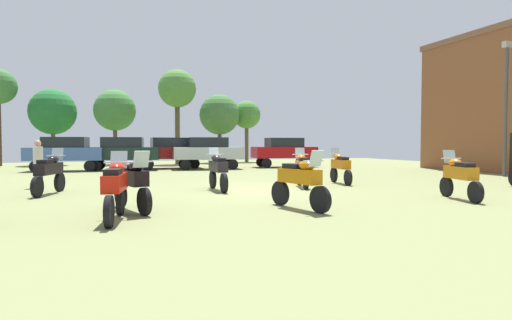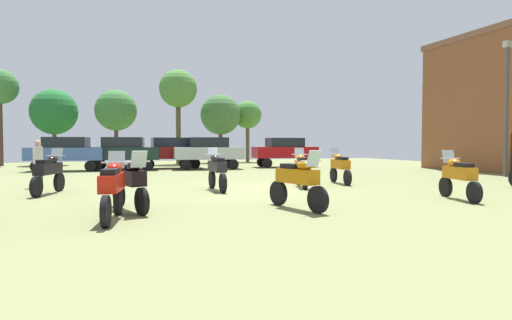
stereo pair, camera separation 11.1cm
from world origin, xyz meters
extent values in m
cube|color=olive|center=(0.00, 0.00, 0.01)|extent=(44.00, 52.00, 0.02)
cylinder|color=black|center=(-6.30, 1.62, 0.34)|extent=(0.31, 0.65, 0.65)
cylinder|color=black|center=(-6.77, 0.09, 0.34)|extent=(0.31, 0.65, 0.65)
cube|color=black|center=(-6.54, 0.86, 0.85)|extent=(0.75, 1.41, 0.36)
ellipsoid|color=black|center=(-6.44, 1.15, 1.13)|extent=(0.45, 0.55, 0.24)
cube|color=black|center=(-6.61, 0.63, 1.09)|extent=(0.45, 0.62, 0.12)
cube|color=silver|center=(-6.34, 1.47, 1.31)|extent=(0.39, 0.25, 0.39)
cylinder|color=#B7B7BC|center=(-6.37, 1.38, 1.25)|extent=(0.60, 0.22, 0.04)
cylinder|color=black|center=(4.31, 1.70, 0.33)|extent=(0.22, 0.62, 0.61)
cylinder|color=black|center=(4.06, 0.16, 0.33)|extent=(0.22, 0.62, 0.61)
cube|color=#C86E0F|center=(4.18, 0.93, 0.81)|extent=(0.57, 1.37, 0.36)
ellipsoid|color=#C86E0F|center=(4.23, 1.23, 1.09)|extent=(0.39, 0.53, 0.24)
cube|color=black|center=(4.15, 0.70, 1.05)|extent=(0.39, 0.60, 0.12)
cube|color=silver|center=(4.29, 1.55, 1.27)|extent=(0.38, 0.21, 0.39)
cylinder|color=#B7B7BC|center=(4.27, 1.45, 1.21)|extent=(0.62, 0.14, 0.04)
cylinder|color=black|center=(-1.13, 0.98, 0.35)|extent=(0.12, 0.66, 0.66)
cylinder|color=black|center=(-1.14, -0.62, 0.35)|extent=(0.12, 0.66, 0.66)
cube|color=black|center=(-1.13, 0.18, 0.86)|extent=(0.36, 1.36, 0.36)
ellipsoid|color=black|center=(-1.13, 0.49, 1.14)|extent=(0.32, 0.48, 0.24)
cube|color=black|center=(-1.13, -0.06, 1.10)|extent=(0.30, 0.56, 0.12)
cube|color=silver|center=(-1.13, 0.83, 1.32)|extent=(0.36, 0.15, 0.39)
cylinder|color=#B7B7BC|center=(-1.13, 0.72, 1.26)|extent=(0.62, 0.04, 0.04)
cylinder|color=black|center=(5.09, -3.80, 0.32)|extent=(0.27, 0.62, 0.61)
cylinder|color=black|center=(4.73, -5.24, 0.32)|extent=(0.27, 0.62, 0.61)
cube|color=#C37113|center=(4.91, -4.52, 0.81)|extent=(0.66, 1.31, 0.36)
ellipsoid|color=#C37113|center=(4.98, -4.25, 1.09)|extent=(0.43, 0.54, 0.24)
cube|color=black|center=(4.86, -4.73, 1.05)|extent=(0.43, 0.62, 0.12)
cube|color=silver|center=(5.06, -3.94, 1.27)|extent=(0.39, 0.24, 0.39)
cylinder|color=#B7B7BC|center=(5.03, -4.03, 1.21)|extent=(0.61, 0.19, 0.04)
cylinder|color=black|center=(-3.98, -4.23, 0.34)|extent=(0.31, 0.65, 0.64)
cylinder|color=black|center=(-4.45, -2.75, 0.34)|extent=(0.31, 0.65, 0.64)
cube|color=black|center=(-4.22, -3.49, 0.84)|extent=(0.74, 1.36, 0.36)
ellipsoid|color=black|center=(-4.13, -3.77, 1.12)|extent=(0.45, 0.55, 0.24)
cube|color=black|center=(-4.29, -3.27, 1.08)|extent=(0.46, 0.62, 0.12)
cube|color=silver|center=(-4.03, -4.09, 1.30)|extent=(0.39, 0.25, 0.39)
cylinder|color=#B7B7BC|center=(-4.06, -3.99, 1.24)|extent=(0.60, 0.22, 0.04)
cylinder|color=black|center=(2.36, 0.99, 0.33)|extent=(0.30, 0.64, 0.63)
cylinder|color=black|center=(1.88, -0.57, 0.33)|extent=(0.30, 0.64, 0.63)
cube|color=#CA6418|center=(2.12, 0.21, 0.83)|extent=(0.75, 1.43, 0.36)
ellipsoid|color=#CA6418|center=(2.21, 0.51, 1.11)|extent=(0.45, 0.55, 0.24)
cube|color=black|center=(2.05, -0.03, 1.07)|extent=(0.45, 0.62, 0.12)
cube|color=silver|center=(2.31, 0.84, 1.29)|extent=(0.39, 0.25, 0.39)
cylinder|color=#B7B7BC|center=(2.28, 0.74, 1.23)|extent=(0.60, 0.22, 0.04)
cylinder|color=black|center=(-0.06, -5.30, 0.34)|extent=(0.27, 0.66, 0.65)
cylinder|color=black|center=(-0.44, -3.78, 0.34)|extent=(0.27, 0.66, 0.65)
cube|color=#BD700A|center=(-0.25, -4.54, 0.85)|extent=(0.67, 1.38, 0.36)
ellipsoid|color=#BD700A|center=(-0.18, -4.83, 1.13)|extent=(0.43, 0.54, 0.24)
cube|color=black|center=(-0.31, -4.31, 1.09)|extent=(0.43, 0.62, 0.12)
cube|color=silver|center=(-0.10, -5.15, 1.31)|extent=(0.39, 0.24, 0.39)
cylinder|color=#B7B7BC|center=(-0.12, -5.05, 1.25)|extent=(0.61, 0.19, 0.04)
cylinder|color=black|center=(-4.49, -3.97, 0.34)|extent=(0.23, 0.65, 0.64)
cylinder|color=black|center=(-4.75, -5.46, 0.34)|extent=(0.23, 0.65, 0.64)
cube|color=red|center=(-4.62, -4.71, 0.84)|extent=(0.57, 1.33, 0.36)
ellipsoid|color=red|center=(-4.57, -4.43, 1.12)|extent=(0.40, 0.53, 0.24)
cube|color=black|center=(-4.66, -4.93, 1.08)|extent=(0.39, 0.60, 0.12)
cube|color=silver|center=(-4.52, -4.11, 1.30)|extent=(0.38, 0.21, 0.39)
cylinder|color=#B7B7BC|center=(-4.53, -4.21, 1.24)|extent=(0.62, 0.14, 0.04)
cylinder|color=black|center=(-0.29, 11.45, 0.34)|extent=(0.66, 0.28, 0.64)
cylinder|color=black|center=(-0.16, 12.88, 0.34)|extent=(0.66, 0.28, 0.64)
cylinder|color=black|center=(2.63, 11.19, 0.34)|extent=(0.66, 0.28, 0.64)
cylinder|color=black|center=(2.75, 12.63, 0.34)|extent=(0.66, 0.28, 0.64)
cube|color=#ABB3BB|center=(1.23, 12.04, 1.03)|extent=(4.44, 2.17, 0.75)
cube|color=black|center=(1.23, 12.04, 1.71)|extent=(2.49, 1.79, 0.61)
cylinder|color=black|center=(-8.60, 12.61, 0.34)|extent=(0.67, 0.32, 0.64)
cylinder|color=black|center=(-8.38, 14.03, 0.34)|extent=(0.67, 0.32, 0.64)
cylinder|color=black|center=(-5.72, 12.15, 0.34)|extent=(0.67, 0.32, 0.64)
cylinder|color=black|center=(-5.49, 13.58, 0.34)|extent=(0.67, 0.32, 0.64)
cube|color=#3B5A9B|center=(-7.05, 13.09, 1.03)|extent=(4.53, 2.45, 0.75)
cube|color=black|center=(-7.05, 13.09, 1.71)|extent=(2.58, 1.93, 0.61)
cylinder|color=black|center=(-2.33, 13.05, 0.34)|extent=(0.64, 0.23, 0.64)
cylinder|color=black|center=(-2.35, 14.49, 0.34)|extent=(0.64, 0.23, 0.64)
cylinder|color=black|center=(0.60, 13.10, 0.34)|extent=(0.64, 0.23, 0.64)
cylinder|color=black|center=(0.57, 14.54, 0.34)|extent=(0.64, 0.23, 0.64)
cube|color=maroon|center=(-0.88, 13.80, 1.03)|extent=(4.33, 1.88, 0.75)
cube|color=black|center=(-0.88, 13.80, 1.71)|extent=(2.39, 1.63, 0.61)
cylinder|color=black|center=(5.21, 12.06, 0.34)|extent=(0.65, 0.27, 0.64)
cylinder|color=black|center=(5.32, 13.50, 0.34)|extent=(0.65, 0.27, 0.64)
cylinder|color=black|center=(8.13, 11.85, 0.34)|extent=(0.65, 0.27, 0.64)
cylinder|color=black|center=(8.23, 13.28, 0.34)|extent=(0.65, 0.27, 0.64)
cube|color=#9E0D11|center=(6.72, 12.67, 1.03)|extent=(4.42, 2.11, 0.75)
cube|color=black|center=(6.72, 12.67, 1.71)|extent=(2.48, 1.75, 0.61)
cylinder|color=black|center=(-5.41, 12.36, 0.34)|extent=(0.67, 0.32, 0.64)
cylinder|color=black|center=(-5.19, 13.78, 0.34)|extent=(0.67, 0.32, 0.64)
cylinder|color=black|center=(-2.53, 11.90, 0.34)|extent=(0.67, 0.32, 0.64)
cylinder|color=black|center=(-2.30, 13.33, 0.34)|extent=(0.67, 0.32, 0.64)
cube|color=black|center=(-3.86, 12.84, 1.03)|extent=(4.53, 2.45, 0.75)
cube|color=black|center=(-3.86, 12.84, 1.71)|extent=(2.58, 1.93, 0.61)
cylinder|color=#212A47|center=(-7.27, 3.37, 0.45)|extent=(0.14, 0.14, 0.85)
cylinder|color=#212A47|center=(-7.10, 3.36, 0.45)|extent=(0.14, 0.14, 0.85)
cylinder|color=beige|center=(-7.18, 3.36, 1.21)|extent=(0.35, 0.35, 0.67)
sphere|color=tan|center=(-7.18, 3.36, 1.66)|extent=(0.23, 0.23, 0.23)
cylinder|color=brown|center=(6.80, 21.17, 1.81)|extent=(0.32, 0.32, 3.58)
sphere|color=#448235|center=(6.80, 21.17, 4.15)|extent=(2.43, 2.43, 2.43)
cylinder|color=brown|center=(-4.15, 20.67, 1.76)|extent=(0.31, 0.31, 3.47)
sphere|color=#3F7C39|center=(-4.15, 20.67, 4.21)|extent=(3.19, 3.19, 3.19)
cylinder|color=brown|center=(-8.57, 20.95, 1.63)|extent=(0.29, 0.29, 3.22)
sphere|color=#226C2E|center=(-8.57, 20.95, 4.00)|extent=(3.40, 3.40, 3.40)
cylinder|color=#4C4827|center=(0.53, 19.66, 2.66)|extent=(0.38, 0.38, 5.29)
sphere|color=#4C8738|center=(0.53, 19.66, 5.98)|extent=(2.98, 2.98, 2.98)
cylinder|color=brown|center=(4.22, 20.63, 1.66)|extent=(0.33, 0.33, 3.28)
sphere|color=#3F7338|center=(4.22, 20.63, 4.06)|extent=(3.37, 3.37, 3.37)
cylinder|color=brown|center=(-12.02, 20.55, 2.58)|extent=(0.29, 0.29, 5.13)
sphere|color=#3D7739|center=(-12.02, 20.55, 5.71)|extent=(2.50, 2.50, 2.50)
cylinder|color=#47474C|center=(13.72, 1.46, 3.17)|extent=(0.16, 0.16, 6.30)
cube|color=#B2B2AD|center=(13.72, 1.46, 6.47)|extent=(0.44, 0.24, 0.30)
camera|label=1|loc=(-4.77, -14.11, 1.67)|focal=29.73mm
camera|label=2|loc=(-4.67, -14.15, 1.67)|focal=29.73mm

